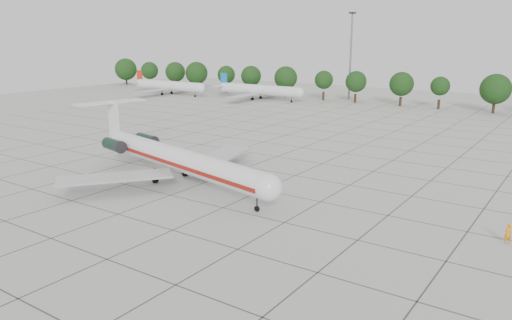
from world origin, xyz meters
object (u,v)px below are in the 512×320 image
(floodlight_mast, at_px, (351,51))
(bg_airliner_b, at_px, (259,90))
(bg_airliner_a, at_px, (168,86))
(ground_crew, at_px, (508,234))
(main_airliner, at_px, (172,157))

(floodlight_mast, bearing_deg, bg_airliner_b, -141.41)
(bg_airliner_b, bearing_deg, bg_airliner_a, -169.68)
(ground_crew, bearing_deg, floodlight_mast, -101.67)
(main_airliner, relative_size, floodlight_mast, 1.49)
(bg_airliner_a, distance_m, bg_airliner_b, 32.21)
(bg_airliner_a, bearing_deg, main_airliner, -45.51)
(main_airliner, xyz_separation_m, floodlight_mast, (-17.74, 95.11, 11.11))
(main_airliner, relative_size, bg_airliner_a, 1.34)
(floodlight_mast, bearing_deg, ground_crew, -58.23)
(ground_crew, distance_m, floodlight_mast, 110.21)
(main_airliner, bearing_deg, floodlight_mast, 113.64)
(ground_crew, height_order, bg_airliner_b, bg_airliner_b)
(main_airliner, height_order, bg_airliner_b, main_airliner)
(main_airliner, height_order, bg_airliner_a, main_airliner)
(ground_crew, bearing_deg, bg_airliner_a, -75.76)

